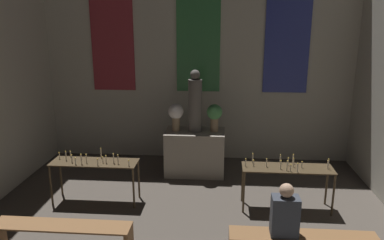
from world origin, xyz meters
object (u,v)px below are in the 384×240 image
at_px(flower_vase_left, 176,114).
at_px(candle_rack_right, 287,172).
at_px(person_seated, 285,213).
at_px(altar, 195,152).
at_px(statue, 195,103).
at_px(flower_vase_right, 214,114).
at_px(candle_rack_left, 94,166).
at_px(pew_back_left, 62,232).

distance_m(flower_vase_left, candle_rack_right, 2.62).
xyz_separation_m(flower_vase_left, person_seated, (1.81, -2.99, -0.57)).
xyz_separation_m(altar, candle_rack_right, (1.69, -1.45, 0.21)).
relative_size(statue, flower_vase_right, 2.23).
distance_m(candle_rack_left, candle_rack_right, 3.38).
relative_size(statue, person_seated, 1.75).
xyz_separation_m(candle_rack_right, pew_back_left, (-3.36, -1.54, -0.37)).
relative_size(statue, flower_vase_left, 2.23).
height_order(candle_rack_left, candle_rack_right, candle_rack_left).
xyz_separation_m(altar, pew_back_left, (-1.67, -2.99, -0.16)).
bearing_deg(altar, person_seated, -64.79).
distance_m(flower_vase_right, candle_rack_right, 2.04).
height_order(candle_rack_left, pew_back_left, candle_rack_left).
xyz_separation_m(candle_rack_right, person_seated, (-0.28, -1.54, 0.06)).
bearing_deg(flower_vase_left, candle_rack_right, -34.77).
bearing_deg(person_seated, altar, 115.21).
distance_m(statue, candle_rack_right, 2.39).
bearing_deg(candle_rack_left, pew_back_left, -89.12).
xyz_separation_m(flower_vase_right, pew_back_left, (-2.07, -2.99, -1.00)).
height_order(altar, candle_rack_right, candle_rack_right).
height_order(candle_rack_right, person_seated, person_seated).
bearing_deg(flower_vase_right, pew_back_left, -124.75).
xyz_separation_m(flower_vase_right, candle_rack_right, (1.29, -1.45, -0.63)).
bearing_deg(statue, candle_rack_left, -139.33).
bearing_deg(candle_rack_right, candle_rack_left, -179.96).
height_order(candle_rack_right, pew_back_left, candle_rack_right).
relative_size(altar, flower_vase_right, 2.15).
bearing_deg(altar, flower_vase_left, 180.00).
distance_m(statue, person_seated, 3.40).
height_order(altar, person_seated, person_seated).
height_order(altar, pew_back_left, altar).
distance_m(candle_rack_left, pew_back_left, 1.58).
distance_m(flower_vase_left, pew_back_left, 3.40).
bearing_deg(candle_rack_left, flower_vase_left, 48.44).
bearing_deg(pew_back_left, candle_rack_left, 90.88).
xyz_separation_m(statue, flower_vase_left, (-0.40, 0.00, -0.23)).
relative_size(flower_vase_right, pew_back_left, 0.29).
bearing_deg(pew_back_left, flower_vase_left, 67.04).
relative_size(candle_rack_right, pew_back_left, 0.78).
height_order(statue, candle_rack_right, statue).
xyz_separation_m(flower_vase_right, person_seated, (1.00, -2.99, -0.57)).
height_order(flower_vase_right, candle_rack_left, flower_vase_right).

